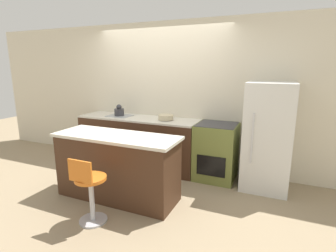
{
  "coord_description": "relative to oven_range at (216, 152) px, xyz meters",
  "views": [
    {
      "loc": [
        2.03,
        -3.74,
        1.83
      ],
      "look_at": [
        0.52,
        -0.27,
        0.96
      ],
      "focal_mm": 28.0,
      "sensor_mm": 36.0,
      "label": 1
    }
  ],
  "objects": [
    {
      "name": "kitchen_island",
      "position": [
        -1.11,
        -1.2,
        -0.0
      ],
      "size": [
        1.76,
        0.63,
        0.92
      ],
      "color": "#422819",
      "rests_on": "ground_plane"
    },
    {
      "name": "back_counter",
      "position": [
        -1.46,
        0.0,
        -0.0
      ],
      "size": [
        2.25,
        0.62,
        0.92
      ],
      "color": "#422819",
      "rests_on": "ground_plane"
    },
    {
      "name": "refrigerator",
      "position": [
        0.77,
        -0.03,
        0.34
      ],
      "size": [
        0.67,
        0.7,
        1.61
      ],
      "color": "silver",
      "rests_on": "ground_plane"
    },
    {
      "name": "mixing_bowl",
      "position": [
        -0.9,
        -0.01,
        0.51
      ],
      "size": [
        0.26,
        0.26,
        0.09
      ],
      "color": "#C1B28E",
      "rests_on": "back_counter"
    },
    {
      "name": "oven_range",
      "position": [
        0.0,
        0.0,
        0.0
      ],
      "size": [
        0.64,
        0.63,
        0.92
      ],
      "color": "olive",
      "rests_on": "ground_plane"
    },
    {
      "name": "stool_chair",
      "position": [
        -1.05,
        -1.86,
        -0.05
      ],
      "size": [
        0.37,
        0.37,
        0.83
      ],
      "color": "#B7B7BC",
      "rests_on": "ground_plane"
    },
    {
      "name": "kettle",
      "position": [
        -1.85,
        -0.01,
        0.55
      ],
      "size": [
        0.18,
        0.18,
        0.21
      ],
      "color": "#333338",
      "rests_on": "back_counter"
    },
    {
      "name": "ground_plane",
      "position": [
        -1.12,
        -0.33,
        -0.46
      ],
      "size": [
        14.0,
        14.0,
        0.0
      ],
      "primitive_type": "plane",
      "color": "#998466"
    },
    {
      "name": "wall_back",
      "position": [
        -1.12,
        0.34,
        0.84
      ],
      "size": [
        8.0,
        0.06,
        2.6
      ],
      "color": "beige",
      "rests_on": "ground_plane"
    }
  ]
}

